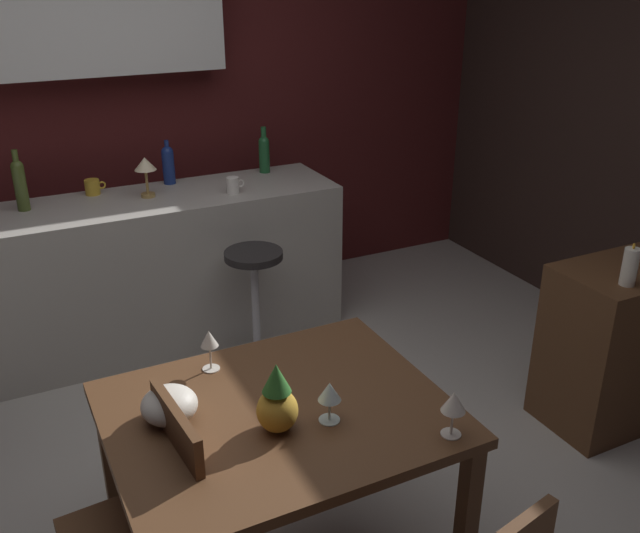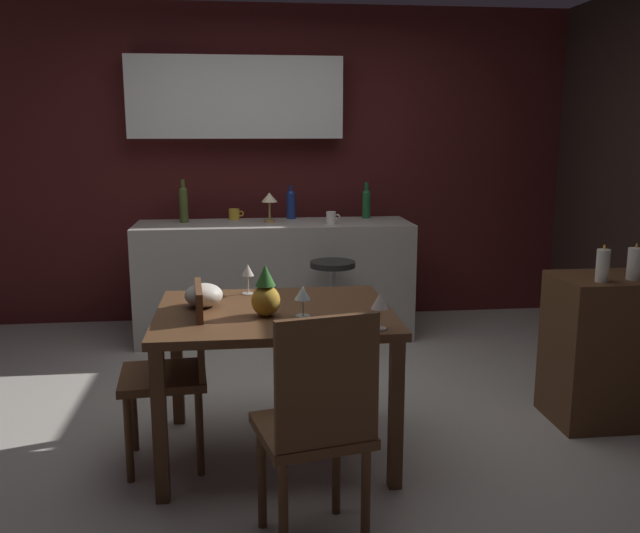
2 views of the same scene
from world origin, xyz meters
name	(u,v)px [view 2 (image 2 of 2)]	position (x,y,z in m)	size (l,w,h in m)	color
ground_plane	(294,410)	(0.00, 0.00, 0.00)	(9.00, 9.00, 0.00)	#B7B2A8
wall_kitchen_back	(266,153)	(-0.06, 2.08, 1.41)	(5.20, 0.33, 2.60)	#4C1919
dining_table	(275,328)	(-0.13, -0.50, 0.65)	(1.13, 0.92, 0.74)	#56351E
kitchen_counter	(275,280)	(-0.03, 1.48, 0.45)	(2.10, 0.60, 0.90)	#B2ADA3
chair_near_window	(177,367)	(-0.60, -0.54, 0.48)	(0.43, 0.43, 0.88)	#56351E
chair_by_doorway	(318,423)	(-0.01, -1.35, 0.53)	(0.48, 0.48, 0.97)	#56351E
bar_stool	(332,306)	(0.36, 0.96, 0.37)	(0.34, 0.34, 0.69)	#262323
wine_glass_left	(248,271)	(-0.25, -0.16, 0.86)	(0.07, 0.07, 0.16)	silver
wine_glass_right	(302,294)	(0.00, -0.63, 0.85)	(0.08, 0.08, 0.15)	silver
wine_glass_center	(380,302)	(0.31, -0.87, 0.86)	(0.08, 0.08, 0.16)	silver
pineapple_centerpiece	(266,294)	(-0.17, -0.60, 0.84)	(0.14, 0.14, 0.24)	gold
fruit_bowl	(204,295)	(-0.47, -0.39, 0.80)	(0.19, 0.19, 0.12)	beige
wine_bottle_cobalt	(291,203)	(0.12, 1.71, 1.02)	(0.07, 0.07, 0.26)	navy
wine_bottle_green	(366,202)	(0.73, 1.68, 1.03)	(0.07, 0.07, 0.29)	#1E592D
wine_bottle_olive	(184,202)	(-0.71, 1.58, 1.05)	(0.07, 0.07, 0.33)	#475623
cup_white	(331,218)	(0.40, 1.36, 0.95)	(0.11, 0.07, 0.09)	white
cup_mustard	(234,214)	(-0.33, 1.69, 0.94)	(0.12, 0.08, 0.09)	gold
counter_lamp	(269,200)	(-0.06, 1.51, 1.07)	(0.12, 0.12, 0.23)	#A58447
pillar_candle_tall	(635,264)	(1.78, -0.40, 0.90)	(0.08, 0.08, 0.19)	white
pillar_candle_short	(603,266)	(1.58, -0.43, 0.91)	(0.07, 0.07, 0.20)	white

